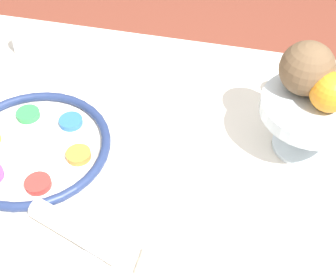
{
  "coord_description": "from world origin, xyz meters",
  "views": [
    {
      "loc": [
        0.19,
        -0.6,
        1.51
      ],
      "look_at": [
        0.04,
        0.05,
        0.79
      ],
      "focal_mm": 50.0,
      "sensor_mm": 36.0,
      "label": 1
    }
  ],
  "objects": [
    {
      "name": "dining_table",
      "position": [
        0.0,
        0.0,
        0.38
      ],
      "size": [
        1.25,
        0.92,
        0.75
      ],
      "color": "silver",
      "rests_on": "ground_plane"
    },
    {
      "name": "seder_plate",
      "position": [
        -0.24,
        -0.02,
        0.77
      ],
      "size": [
        0.33,
        0.33,
        0.03
      ],
      "color": "white",
      "rests_on": "dining_table"
    },
    {
      "name": "fruit_stand",
      "position": [
        0.32,
        0.13,
        0.86
      ],
      "size": [
        0.21,
        0.21,
        0.13
      ],
      "color": "silver",
      "rests_on": "dining_table"
    },
    {
      "name": "orange_fruit",
      "position": [
        0.34,
        0.12,
        0.92
      ],
      "size": [
        0.08,
        0.08,
        0.08
      ],
      "color": "orange",
      "rests_on": "fruit_stand"
    },
    {
      "name": "coconut",
      "position": [
        0.29,
        0.16,
        0.94
      ],
      "size": [
        0.11,
        0.11,
        0.11
      ],
      "color": "brown",
      "rests_on": "fruit_stand"
    },
    {
      "name": "napkin_roll",
      "position": [
        -0.08,
        -0.19,
        0.77
      ],
      "size": [
        0.2,
        0.1,
        0.04
      ],
      "color": "white",
      "rests_on": "dining_table"
    },
    {
      "name": "cup_near",
      "position": [
        -0.41,
        0.31,
        0.78
      ],
      "size": [
        0.06,
        0.06,
        0.06
      ],
      "color": "silver",
      "rests_on": "dining_table"
    },
    {
      "name": "cup_mid",
      "position": [
        0.28,
        0.28,
        0.78
      ],
      "size": [
        0.06,
        0.06,
        0.06
      ],
      "color": "silver",
      "rests_on": "dining_table"
    },
    {
      "name": "fork_left",
      "position": [
        -0.26,
        0.25,
        0.76
      ],
      "size": [
        0.04,
        0.16,
        0.01
      ],
      "color": "silver",
      "rests_on": "dining_table"
    },
    {
      "name": "fork_right",
      "position": [
        -0.23,
        0.25,
        0.76
      ],
      "size": [
        0.04,
        0.16,
        0.01
      ],
      "color": "silver",
      "rests_on": "dining_table"
    },
    {
      "name": "spoon",
      "position": [
        -0.06,
        -0.23,
        0.76
      ],
      "size": [
        0.15,
        0.06,
        0.01
      ],
      "color": "silver",
      "rests_on": "dining_table"
    }
  ]
}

